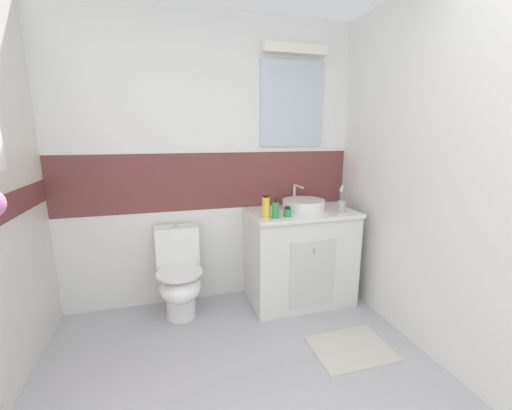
{
  "coord_description": "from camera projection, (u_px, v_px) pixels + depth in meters",
  "views": [
    {
      "loc": [
        -0.39,
        -0.4,
        1.51
      ],
      "look_at": [
        0.23,
        1.77,
        1.01
      ],
      "focal_mm": 22.42,
      "sensor_mm": 36.0,
      "label": 1
    }
  ],
  "objects": [
    {
      "name": "wall_back_tiled",
      "position": [
        212.0,
        162.0,
        2.84
      ],
      "size": [
        3.2,
        0.2,
        2.5
      ],
      "color": "white",
      "rests_on": "ground_plane"
    },
    {
      "name": "toilet",
      "position": [
        179.0,
        276.0,
        2.66
      ],
      "size": [
        0.37,
        0.5,
        0.76
      ],
      "color": "white",
      "rests_on": "ground_plane"
    },
    {
      "name": "toothbrush_cup",
      "position": [
        342.0,
        205.0,
        2.75
      ],
      "size": [
        0.06,
        0.06,
        0.23
      ],
      "color": "#B2ADA3",
      "rests_on": "vanity_cabinet"
    },
    {
      "name": "vanity_cabinet",
      "position": [
        299.0,
        256.0,
        2.91
      ],
      "size": [
        0.93,
        0.58,
        0.85
      ],
      "color": "silver",
      "rests_on": "ground_plane"
    },
    {
      "name": "shampoo_bottle_tall",
      "position": [
        266.0,
        207.0,
        2.54
      ],
      "size": [
        0.06,
        0.06,
        0.19
      ],
      "color": "yellow",
      "rests_on": "vanity_cabinet"
    },
    {
      "name": "sink_basin",
      "position": [
        304.0,
        204.0,
        2.85
      ],
      "size": [
        0.38,
        0.42,
        0.2
      ],
      "color": "white",
      "rests_on": "vanity_cabinet"
    },
    {
      "name": "hair_gel_jar",
      "position": [
        287.0,
        212.0,
        2.61
      ],
      "size": [
        0.07,
        0.07,
        0.08
      ],
      "color": "green",
      "rests_on": "vanity_cabinet"
    },
    {
      "name": "soap_dispenser",
      "position": [
        275.0,
        210.0,
        2.55
      ],
      "size": [
        0.06,
        0.06,
        0.17
      ],
      "color": "green",
      "rests_on": "vanity_cabinet"
    },
    {
      "name": "wall_right_plain",
      "position": [
        451.0,
        176.0,
        2.02
      ],
      "size": [
        0.1,
        3.48,
        2.5
      ],
      "primitive_type": "cube",
      "color": "white",
      "rests_on": "ground_plane"
    },
    {
      "name": "ground_plane",
      "position": [
        246.0,
        392.0,
        1.94
      ],
      "size": [
        3.2,
        3.48,
        0.04
      ],
      "primitive_type": "cube",
      "color": "#B2B2B7"
    },
    {
      "name": "bath_mat",
      "position": [
        351.0,
        348.0,
        2.29
      ],
      "size": [
        0.55,
        0.42,
        0.01
      ],
      "primitive_type": "cube",
      "color": "beige",
      "rests_on": "ground_plane"
    }
  ]
}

